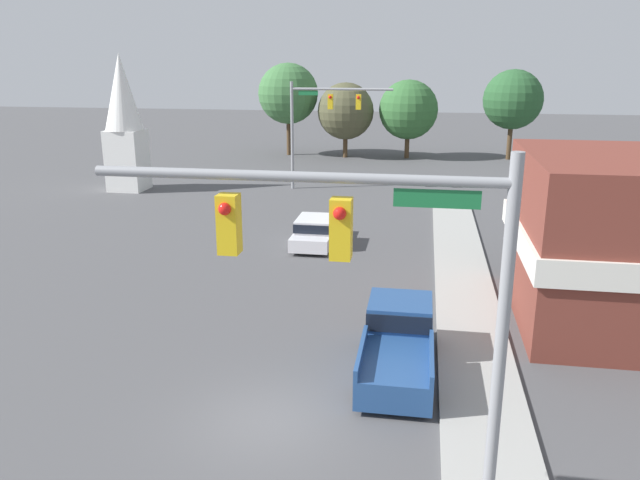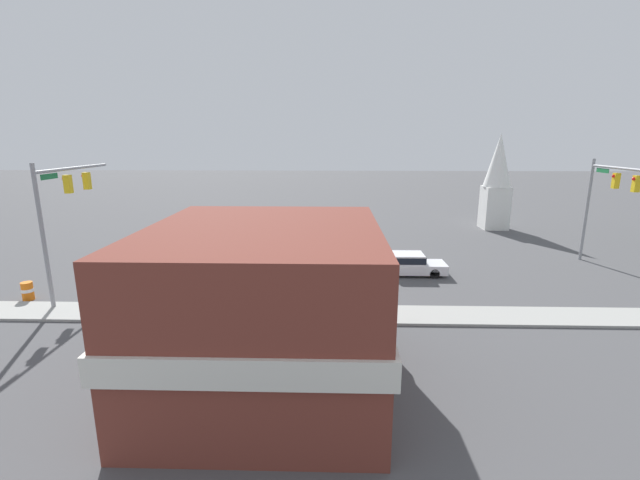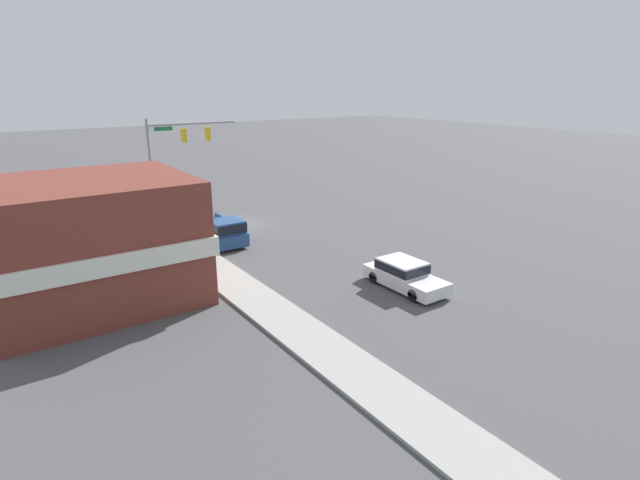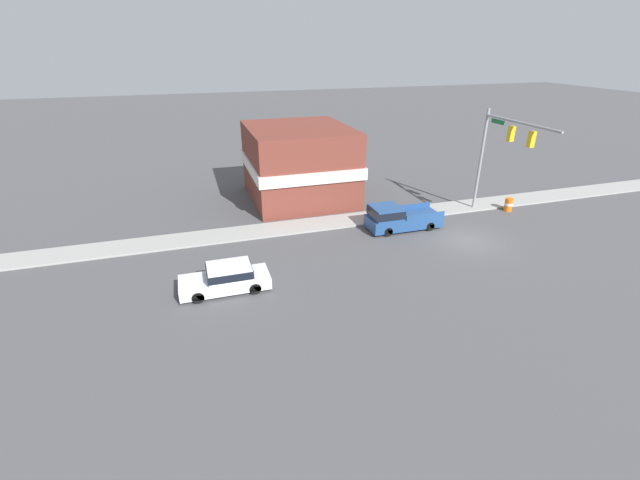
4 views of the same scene
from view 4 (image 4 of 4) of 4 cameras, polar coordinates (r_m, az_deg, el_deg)
ground_plane at (r=31.08m, az=19.08°, el=-0.05°), size 200.00×200.00×0.00m
sidewalk_curb at (r=35.38m, az=13.86°, el=3.79°), size 2.40×60.00×0.14m
near_signal_assembly at (r=34.16m, az=23.16°, el=11.70°), size 7.18×0.49×7.93m
car_lead at (r=23.86m, az=-12.33°, el=-4.90°), size 1.94×4.83×1.47m
pickup_truck_parked at (r=31.31m, az=10.28°, el=2.98°), size 2.12×5.34×1.84m
construction_barrel at (r=37.55m, az=23.83°, el=4.35°), size 0.64×0.64×1.07m
corner_brick_building at (r=36.73m, az=-2.82°, el=10.16°), size 9.53×8.51×6.09m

